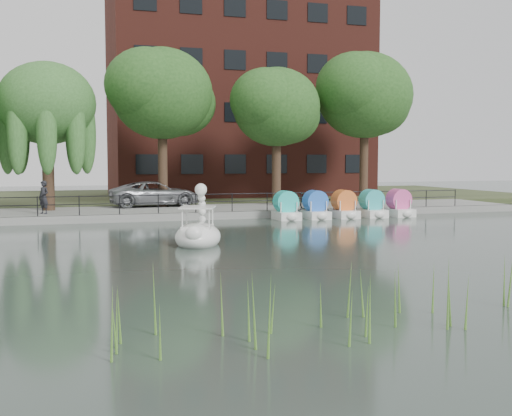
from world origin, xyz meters
name	(u,v)px	position (x,y,z in m)	size (l,w,h in m)	color
ground_plane	(277,256)	(0.00, 0.00, 0.00)	(120.00, 120.00, 0.00)	#414E48
promenade	(186,212)	(0.00, 16.00, 0.20)	(40.00, 6.00, 0.40)	gray
kerb	(197,216)	(0.00, 13.05, 0.20)	(40.00, 0.25, 0.40)	gray
land_strip	(152,198)	(0.00, 30.00, 0.18)	(60.00, 22.00, 0.36)	#47512D
railing	(196,198)	(0.00, 13.25, 1.15)	(32.00, 0.05, 1.00)	black
apartment_building	(238,82)	(7.00, 29.97, 9.36)	(20.00, 10.07, 18.00)	#4C1E16
willow_mid	(47,104)	(-7.50, 17.00, 6.25)	(5.32, 5.32, 8.15)	#473323
broadleaf_center	(162,94)	(-1.00, 18.00, 7.06)	(6.00, 6.00, 9.25)	#473323
broadleaf_right	(277,108)	(6.00, 17.50, 6.39)	(5.40, 5.40, 8.32)	#473323
broadleaf_far	(365,96)	(12.50, 18.50, 7.40)	(6.30, 6.30, 9.71)	#473323
minivan	(155,192)	(-1.43, 18.22, 1.26)	(6.20, 2.85, 1.72)	gray
bicycle	(295,201)	(5.72, 13.41, 0.90)	(1.72, 0.60, 1.00)	gray
pedestrian	(44,195)	(-7.72, 14.58, 1.39)	(0.71, 0.48, 1.98)	black
swan_boat	(198,231)	(-1.96, 3.48, 0.50)	(2.52, 3.12, 2.29)	white
pedal_boat_row	(344,207)	(8.03, 11.93, 0.61)	(7.95, 1.70, 1.40)	white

